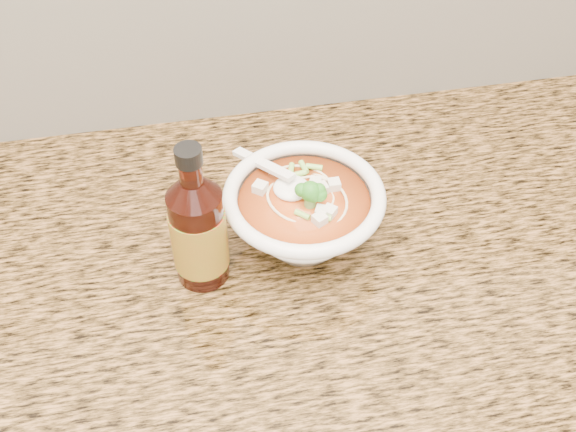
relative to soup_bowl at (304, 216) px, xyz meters
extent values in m
cube|color=olive|center=(-0.15, -0.03, -0.07)|extent=(4.00, 0.68, 0.04)
cylinder|color=white|center=(0.00, 0.00, -0.04)|extent=(0.08, 0.08, 0.01)
torus|color=white|center=(0.00, 0.00, 0.04)|extent=(0.20, 0.20, 0.02)
torus|color=beige|center=(0.01, 0.00, 0.03)|extent=(0.07, 0.07, 0.00)
torus|color=beige|center=(0.01, 0.01, 0.03)|extent=(0.07, 0.07, 0.00)
torus|color=beige|center=(-0.01, 0.01, 0.03)|extent=(0.09, 0.09, 0.00)
torus|color=beige|center=(-0.01, 0.01, 0.02)|extent=(0.07, 0.07, 0.00)
torus|color=beige|center=(0.01, -0.01, 0.02)|extent=(0.07, 0.07, 0.00)
torus|color=beige|center=(0.00, -0.01, 0.02)|extent=(0.07, 0.07, 0.00)
torus|color=beige|center=(0.02, 0.01, 0.02)|extent=(0.14, 0.14, 0.00)
torus|color=beige|center=(0.02, -0.01, 0.02)|extent=(0.07, 0.07, 0.00)
torus|color=beige|center=(0.01, 0.00, 0.02)|extent=(0.07, 0.07, 0.00)
torus|color=beige|center=(0.00, 0.02, 0.01)|extent=(0.08, 0.08, 0.00)
cube|color=silver|center=(0.06, 0.00, 0.03)|extent=(0.02, 0.02, 0.02)
cube|color=silver|center=(0.01, 0.00, 0.03)|extent=(0.02, 0.02, 0.01)
cube|color=silver|center=(0.03, 0.02, 0.03)|extent=(0.02, 0.02, 0.01)
cube|color=silver|center=(-0.02, -0.02, 0.03)|extent=(0.02, 0.02, 0.02)
cube|color=silver|center=(-0.03, 0.01, 0.03)|extent=(0.02, 0.02, 0.02)
cube|color=silver|center=(0.02, 0.02, 0.03)|extent=(0.02, 0.02, 0.01)
cube|color=silver|center=(0.02, 0.02, 0.03)|extent=(0.02, 0.02, 0.02)
ellipsoid|color=#196014|center=(0.00, -0.01, 0.05)|extent=(0.04, 0.04, 0.03)
cylinder|color=#8BCC4E|center=(-0.04, 0.00, 0.03)|extent=(0.02, 0.01, 0.01)
cylinder|color=#8BCC4E|center=(0.02, -0.05, 0.03)|extent=(0.02, 0.01, 0.01)
cylinder|color=#8BCC4E|center=(-0.02, 0.04, 0.03)|extent=(0.02, 0.02, 0.01)
cylinder|color=#8BCC4E|center=(-0.01, -0.05, 0.03)|extent=(0.02, 0.02, 0.01)
cylinder|color=#8BCC4E|center=(0.03, -0.02, 0.03)|extent=(0.02, 0.01, 0.01)
cylinder|color=#8BCC4E|center=(0.02, 0.04, 0.03)|extent=(0.02, 0.02, 0.01)
ellipsoid|color=white|center=(-0.01, 0.02, 0.03)|extent=(0.05, 0.05, 0.02)
cube|color=white|center=(-0.04, 0.06, 0.04)|extent=(0.07, 0.10, 0.03)
cylinder|color=#3A0F08|center=(-0.13, -0.03, 0.02)|extent=(0.07, 0.07, 0.13)
cylinder|color=#3A0F08|center=(-0.13, -0.03, 0.12)|extent=(0.03, 0.03, 0.03)
cylinder|color=black|center=(-0.13, -0.03, 0.15)|extent=(0.03, 0.03, 0.02)
cylinder|color=red|center=(-0.13, -0.03, 0.02)|extent=(0.07, 0.07, 0.08)
camera|label=1|loc=(-0.14, -0.61, 0.64)|focal=45.00mm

